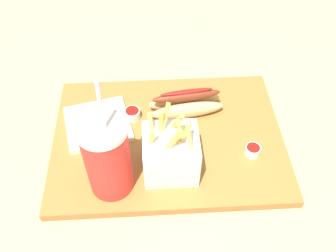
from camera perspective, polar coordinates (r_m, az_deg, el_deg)
ground_plane at (r=0.82m, az=-0.00°, el=-2.75°), size 2.40×2.40×0.02m
food_tray at (r=0.80m, az=-0.00°, el=-1.87°), size 0.49×0.35×0.02m
soda_cup at (r=0.66m, az=-9.32°, el=-4.81°), size 0.09×0.09×0.26m
fries_basket at (r=0.70m, az=0.35°, el=-4.25°), size 0.10×0.09×0.16m
hot_dog_1 at (r=0.82m, az=2.78°, el=3.46°), size 0.17×0.08×0.07m
ketchup_cup_1 at (r=0.77m, az=12.89°, el=-3.65°), size 0.03×0.03×0.02m
ketchup_cup_2 at (r=0.82m, az=-5.50°, el=1.90°), size 0.03×0.03×0.02m
napkin_stack at (r=0.82m, az=-10.73°, el=0.33°), size 0.16×0.16×0.01m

